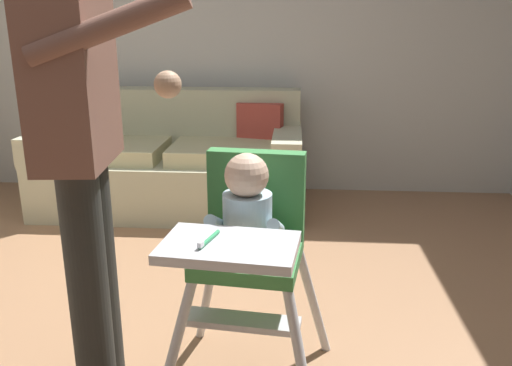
% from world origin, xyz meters
% --- Properties ---
extents(wall_far, '(5.38, 0.06, 2.66)m').
position_xyz_m(wall_far, '(0.00, 2.44, 1.33)').
color(wall_far, silver).
rests_on(wall_far, ground).
extents(couch, '(1.92, 0.86, 0.86)m').
position_xyz_m(couch, '(-0.39, 1.92, 0.33)').
color(couch, beige).
rests_on(couch, ground).
extents(high_chair, '(0.67, 0.77, 0.93)m').
position_xyz_m(high_chair, '(0.36, -0.11, 0.63)').
color(high_chair, silver).
rests_on(high_chair, ground).
extents(adult_standing, '(0.54, 0.50, 1.65)m').
position_xyz_m(adult_standing, '(-0.19, -0.17, 0.93)').
color(adult_standing, '#2B2C2A').
rests_on(adult_standing, ground).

